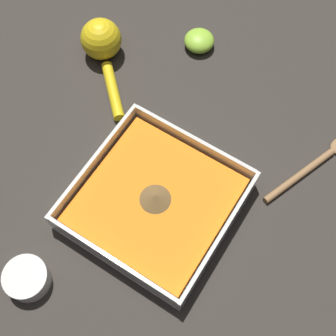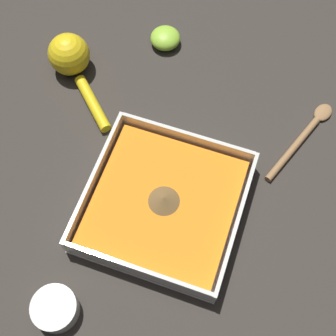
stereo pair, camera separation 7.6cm
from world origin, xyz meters
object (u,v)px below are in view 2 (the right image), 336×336
at_px(square_dish, 164,204).
at_px(lemon_half, 165,38).
at_px(lemon_squeezer, 71,59).
at_px(spice_bowl, 55,309).
at_px(wooden_spoon, 303,136).

xyz_separation_m(square_dish, lemon_half, (-0.32, -0.11, -0.00)).
height_order(square_dish, lemon_squeezer, lemon_squeezer).
height_order(spice_bowl, lemon_half, spice_bowl).
xyz_separation_m(lemon_half, wooden_spoon, (0.12, 0.30, -0.01)).
relative_size(lemon_squeezer, lemon_half, 2.78).
distance_m(spice_bowl, lemon_half, 0.53).
height_order(square_dish, lemon_half, square_dish).
bearing_deg(square_dish, wooden_spoon, 137.43).
distance_m(spice_bowl, wooden_spoon, 0.49).
bearing_deg(lemon_half, wooden_spoon, 68.14).
relative_size(square_dish, wooden_spoon, 1.29).
bearing_deg(square_dish, lemon_squeezer, -129.15).
bearing_deg(square_dish, spice_bowl, -25.01).
xyz_separation_m(square_dish, spice_bowl, (0.20, -0.10, -0.00)).
xyz_separation_m(lemon_squeezer, wooden_spoon, (0.00, 0.44, -0.03)).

